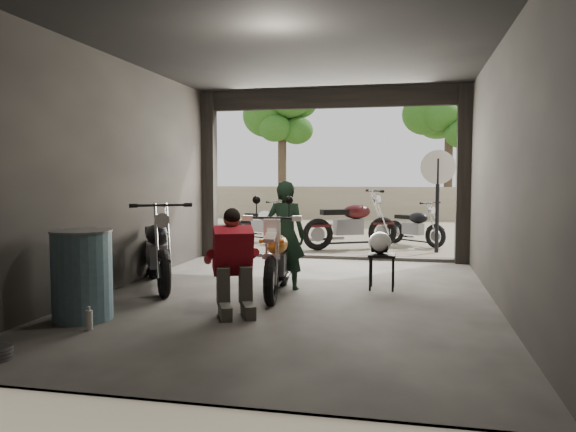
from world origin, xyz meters
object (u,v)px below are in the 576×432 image
at_px(outside_bike_a, 263,221).
at_px(sign_post, 438,185).
at_px(helmet, 380,243).
at_px(oil_drum, 82,276).
at_px(rider, 286,236).
at_px(outside_bike_b, 351,220).
at_px(outside_bike_c, 414,223).
at_px(main_bike, 278,254).
at_px(mechanic, 234,264).
at_px(left_bike, 157,245).
at_px(stool, 382,259).

relative_size(outside_bike_a, sign_post, 0.70).
xyz_separation_m(helmet, oil_drum, (-3.06, -2.41, -0.17)).
relative_size(outside_bike_a, helmet, 4.50).
xyz_separation_m(outside_bike_a, rider, (1.77, -5.45, 0.25)).
height_order(outside_bike_a, outside_bike_b, outside_bike_b).
distance_m(outside_bike_b, outside_bike_c, 1.65).
relative_size(main_bike, mechanic, 1.42).
bearing_deg(left_bike, rider, -23.58).
distance_m(rider, helmet, 1.31).
bearing_deg(outside_bike_c, main_bike, -155.90).
xyz_separation_m(left_bike, sign_post, (4.01, 4.67, 0.79)).
distance_m(outside_bike_b, oil_drum, 7.07).
bearing_deg(outside_bike_b, outside_bike_a, 40.48).
relative_size(outside_bike_b, outside_bike_c, 1.27).
xyz_separation_m(outside_bike_c, oil_drum, (-3.57, -7.64, -0.02)).
bearing_deg(outside_bike_a, oil_drum, -151.11).
xyz_separation_m(outside_bike_a, stool, (3.07, -5.19, -0.07)).
bearing_deg(left_bike, helmet, -21.13).
distance_m(left_bike, sign_post, 6.21).
distance_m(outside_bike_a, oil_drum, 7.55).
bearing_deg(main_bike, outside_bike_c, 67.02).
xyz_separation_m(mechanic, sign_post, (2.49, 5.91, 0.82)).
distance_m(stool, sign_post, 4.37).
height_order(stool, sign_post, sign_post).
bearing_deg(outside_bike_a, mechanic, -138.73).
height_order(helmet, oil_drum, oil_drum).
height_order(rider, oil_drum, rider).
xyz_separation_m(rider, oil_drum, (-1.79, -2.10, -0.27)).
xyz_separation_m(main_bike, outside_bike_b, (0.45, 4.98, 0.09)).
height_order(outside_bike_c, oil_drum, outside_bike_c).
xyz_separation_m(left_bike, helmet, (3.06, 0.55, 0.05)).
bearing_deg(left_bike, mechanic, -70.40).
bearing_deg(outside_bike_a, stool, -120.33).
xyz_separation_m(rider, stool, (1.30, 0.26, -0.32)).
xyz_separation_m(left_bike, rider, (1.79, 0.24, 0.15)).
relative_size(left_bike, stool, 3.55).
bearing_deg(sign_post, rider, -99.28).
xyz_separation_m(left_bike, outside_bike_c, (3.57, 5.78, -0.10)).
bearing_deg(helmet, sign_post, 78.43).
height_order(outside_bike_a, outside_bike_c, outside_bike_c).
bearing_deg(sign_post, stool, -85.07).
height_order(rider, sign_post, sign_post).
bearing_deg(outside_bike_a, helmet, -120.39).
distance_m(oil_drum, sign_post, 7.72).
bearing_deg(left_bike, oil_drum, -121.30).
xyz_separation_m(stool, helmet, (-0.03, 0.04, 0.22)).
relative_size(rider, stool, 2.99).
height_order(left_bike, outside_bike_c, left_bike).
relative_size(outside_bike_a, rider, 0.98).
relative_size(main_bike, rider, 1.09).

